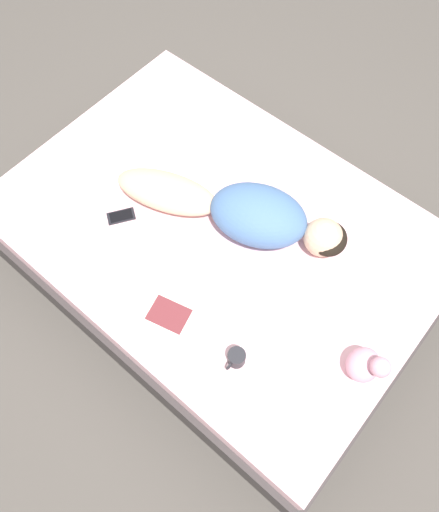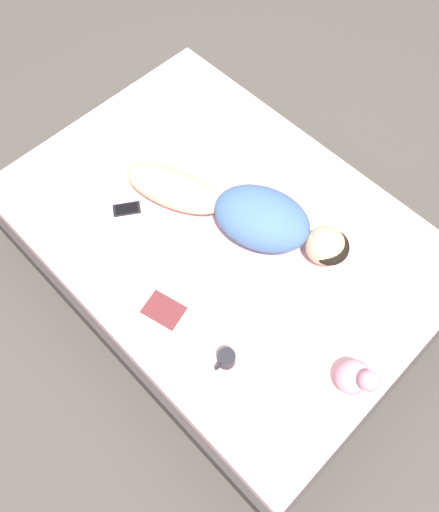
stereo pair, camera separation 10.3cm
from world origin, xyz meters
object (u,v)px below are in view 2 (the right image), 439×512
object	(u,v)px
person	(248,214)
coffee_mug	(226,359)
open_magazine	(175,293)
cell_phone	(127,209)

from	to	relation	value
person	coffee_mug	bearing A→B (deg)	16.35
open_magazine	coffee_mug	world-z (taller)	coffee_mug
open_magazine	cell_phone	size ratio (longest dim) A/B	2.96
person	cell_phone	xyz separation A→B (m)	(0.39, -0.52, -0.10)
person	cell_phone	size ratio (longest dim) A/B	7.65
open_magazine	coffee_mug	bearing A→B (deg)	66.82
coffee_mug	cell_phone	bearing A→B (deg)	-102.03
person	open_magazine	distance (m)	0.54
cell_phone	open_magazine	bearing A→B (deg)	18.96
coffee_mug	cell_phone	distance (m)	0.98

